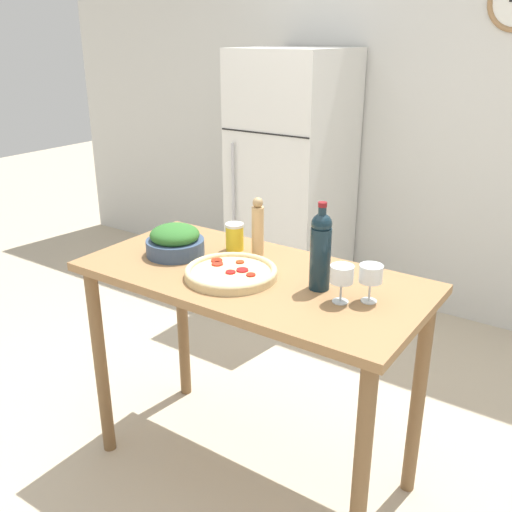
% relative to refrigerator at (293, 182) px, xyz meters
% --- Properties ---
extents(ground_plane, '(14.00, 14.00, 0.00)m').
position_rel_refrigerator_xyz_m(ground_plane, '(0.76, -1.59, -0.86)').
color(ground_plane, '#BCAD93').
extents(wall_back, '(6.40, 0.08, 2.60)m').
position_rel_refrigerator_xyz_m(wall_back, '(0.76, 0.41, 0.45)').
color(wall_back, silver).
rests_on(wall_back, ground_plane).
extents(refrigerator, '(0.64, 0.74, 1.71)m').
position_rel_refrigerator_xyz_m(refrigerator, '(0.00, 0.00, 0.00)').
color(refrigerator, silver).
rests_on(refrigerator, ground_plane).
extents(prep_counter, '(1.35, 0.66, 0.93)m').
position_rel_refrigerator_xyz_m(prep_counter, '(0.76, -1.59, -0.06)').
color(prep_counter, olive).
rests_on(prep_counter, ground_plane).
extents(wine_bottle, '(0.07, 0.07, 0.32)m').
position_rel_refrigerator_xyz_m(wine_bottle, '(1.04, -1.56, 0.23)').
color(wine_bottle, '#142833').
rests_on(wine_bottle, prep_counter).
extents(wine_glass_near, '(0.08, 0.08, 0.13)m').
position_rel_refrigerator_xyz_m(wine_glass_near, '(1.15, -1.62, 0.18)').
color(wine_glass_near, silver).
rests_on(wine_glass_near, prep_counter).
extents(wine_glass_far, '(0.08, 0.08, 0.13)m').
position_rel_refrigerator_xyz_m(wine_glass_far, '(1.23, -1.56, 0.18)').
color(wine_glass_far, silver).
rests_on(wine_glass_far, prep_counter).
extents(pepper_mill, '(0.05, 0.05, 0.25)m').
position_rel_refrigerator_xyz_m(pepper_mill, '(0.67, -1.41, 0.20)').
color(pepper_mill, tan).
rests_on(pepper_mill, prep_counter).
extents(salad_bowl, '(0.24, 0.24, 0.13)m').
position_rel_refrigerator_xyz_m(salad_bowl, '(0.39, -1.60, 0.14)').
color(salad_bowl, '#384C6B').
rests_on(salad_bowl, prep_counter).
extents(homemade_pizza, '(0.35, 0.35, 0.04)m').
position_rel_refrigerator_xyz_m(homemade_pizza, '(0.72, -1.66, 0.10)').
color(homemade_pizza, '#DBC189').
rests_on(homemade_pizza, prep_counter).
extents(salt_canister, '(0.08, 0.08, 0.12)m').
position_rel_refrigerator_xyz_m(salt_canister, '(0.56, -1.42, 0.14)').
color(salt_canister, yellow).
rests_on(salt_canister, prep_counter).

